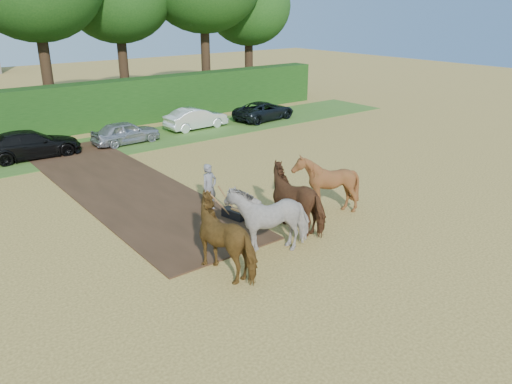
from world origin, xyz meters
TOP-DOWN VIEW (x-y plane):
  - ground at (0.00, 0.00)m, footprint 120.00×120.00m
  - earth_strip at (1.50, 7.00)m, footprint 4.50×17.00m
  - grass_verge at (0.00, 14.00)m, footprint 50.00×5.00m
  - hedgerow at (0.00, 18.50)m, footprint 46.00×1.60m
  - plough_team at (3.83, -1.27)m, footprint 7.63×6.12m
  - parked_cars at (-0.03, 13.91)m, footprint 35.64×3.12m

SIDE VIEW (x-z plane):
  - ground at x=0.00m, z-range 0.00..0.00m
  - grass_verge at x=0.00m, z-range 0.00..0.03m
  - earth_strip at x=1.50m, z-range 0.00..0.05m
  - parked_cars at x=-0.03m, z-range -0.04..1.43m
  - plough_team at x=3.83m, z-range -0.01..2.28m
  - hedgerow at x=0.00m, z-range 0.00..3.00m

